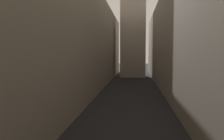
{
  "coord_description": "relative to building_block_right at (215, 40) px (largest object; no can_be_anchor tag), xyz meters",
  "views": [
    {
      "loc": [
        0.91,
        11.93,
        7.06
      ],
      "look_at": [
        0.0,
        21.28,
        6.41
      ],
      "focal_mm": 39.35,
      "sensor_mm": 36.0,
      "label": 1
    }
  ],
  "objects": [
    {
      "name": "ground_plane",
      "position": [
        -12.63,
        -2.0,
        -9.05
      ],
      "size": [
        264.0,
        264.0,
        0.0
      ],
      "primitive_type": "plane",
      "color": "black"
    },
    {
      "name": "building_block_left",
      "position": [
        -23.97,
        0.0,
        0.07
      ],
      "size": [
        11.68,
        108.0,
        18.25
      ],
      "primitive_type": "cube",
      "color": "gray",
      "rests_on": "ground"
    },
    {
      "name": "building_block_right",
      "position": [
        0.0,
        0.0,
        0.0
      ],
      "size": [
        14.25,
        108.0,
        18.11
      ],
      "primitive_type": "cube",
      "color": "gray",
      "rests_on": "ground"
    }
  ]
}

